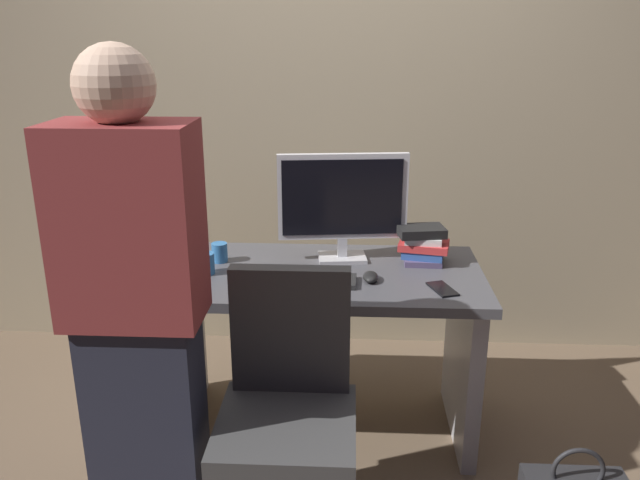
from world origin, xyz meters
TOP-DOWN VIEW (x-y plane):
  - ground_plane at (0.00, 0.00)m, footprint 9.00×9.00m
  - wall_back at (0.00, 0.88)m, footprint 6.40×0.10m
  - desk at (0.00, 0.00)m, footprint 1.32×0.68m
  - office_chair at (-0.07, -0.64)m, footprint 0.52×0.52m
  - person_at_desk at (-0.51, -0.71)m, footprint 0.40×0.24m
  - monitor at (0.08, 0.14)m, footprint 0.54×0.16m
  - keyboard at (-0.07, -0.12)m, footprint 0.43×0.15m
  - mouse at (0.20, -0.10)m, footprint 0.06×0.10m
  - cup_near_keyboard at (-0.46, -0.05)m, footprint 0.07×0.07m
  - cup_by_monitor at (-0.43, 0.09)m, footprint 0.07×0.07m
  - book_stack at (0.42, 0.13)m, footprint 0.23×0.18m
  - cell_phone at (0.47, -0.17)m, footprint 0.11×0.16m

SIDE VIEW (x-z plane):
  - ground_plane at x=0.00m, z-range 0.00..0.00m
  - office_chair at x=-0.07m, z-range -0.04..0.90m
  - desk at x=0.00m, z-range 0.13..0.87m
  - cell_phone at x=0.47m, z-range 0.73..0.74m
  - keyboard at x=-0.07m, z-range 0.73..0.75m
  - mouse at x=0.20m, z-range 0.73..0.77m
  - cup_by_monitor at x=-0.43m, z-range 0.73..0.81m
  - cup_near_keyboard at x=-0.46m, z-range 0.73..0.82m
  - book_stack at x=0.42m, z-range 0.73..0.89m
  - person_at_desk at x=-0.51m, z-range 0.02..1.66m
  - monitor at x=0.08m, z-range 0.76..1.22m
  - wall_back at x=0.00m, z-range 0.00..3.00m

